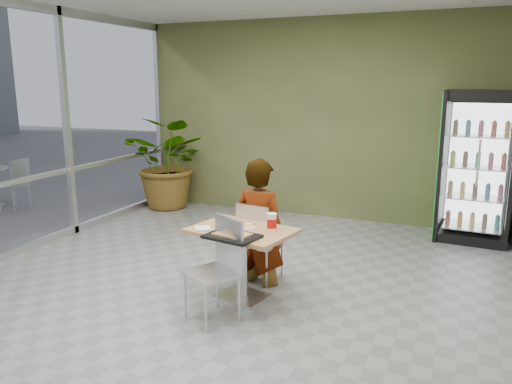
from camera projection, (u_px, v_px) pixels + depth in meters
ground at (219, 295)px, 5.25m from camera, size 7.00×7.00×0.00m
room_envelope at (217, 144)px, 4.90m from camera, size 6.00×7.00×3.20m
dining_table at (242, 249)px, 5.05m from camera, size 1.11×0.88×0.75m
chair_far at (257, 237)px, 5.47m from camera, size 0.46×0.46×0.91m
chair_near at (220, 260)px, 4.65m from camera, size 0.58×0.58×0.96m
seated_woman at (260, 234)px, 5.50m from camera, size 0.68×0.50×1.70m
pizza_plate at (247, 225)px, 5.06m from camera, size 0.30×0.30×0.03m
soda_cup at (272, 222)px, 4.92m from camera, size 0.10×0.10×0.18m
napkin_stack at (203, 229)px, 4.98m from camera, size 0.21×0.21×0.02m
cafeteria_tray at (232, 236)px, 4.71m from camera, size 0.54×0.44×0.03m
beverage_fridge at (477, 167)px, 6.88m from camera, size 1.00×0.79×2.09m
potted_plant at (170, 163)px, 8.77m from camera, size 1.50×1.31×1.61m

